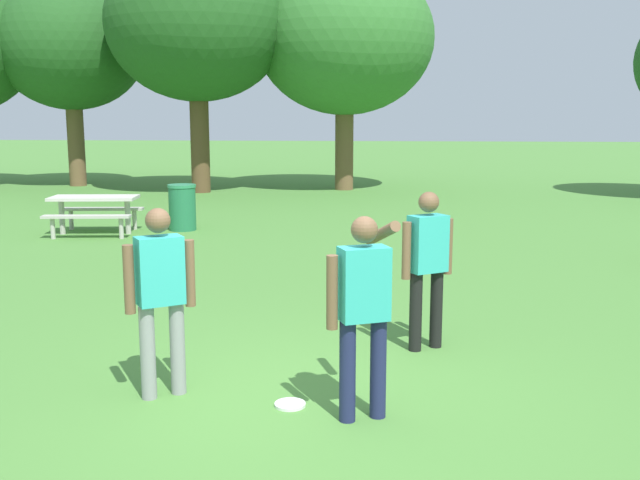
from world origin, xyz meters
TOP-DOWN VIEW (x-y plane):
  - ground_plane at (0.00, 0.00)m, footprint 120.00×120.00m
  - person_thrower at (-1.17, 0.03)m, footprint 0.53×0.39m
  - person_catcher at (1.15, 1.52)m, footprint 0.53×0.39m
  - person_bystander at (0.55, -0.30)m, footprint 0.57×0.81m
  - frisbee at (-0.06, -0.11)m, footprint 0.26×0.26m
  - picnic_table_far at (-5.11, 8.35)m, footprint 1.85×1.60m
  - trash_can_further_along at (-3.48, 9.01)m, footprint 0.59×0.59m
  - tree_broad_center at (-9.60, 18.11)m, footprint 4.83×4.83m
  - tree_far_right at (-4.93, 16.41)m, footprint 5.44×5.44m
  - tree_slender_mid at (-0.54, 17.62)m, footprint 5.55×5.55m

SIDE VIEW (x-z plane):
  - ground_plane at x=0.00m, z-range 0.00..0.00m
  - frisbee at x=-0.06m, z-range 0.00..0.03m
  - trash_can_further_along at x=-3.48m, z-range 0.00..0.96m
  - picnic_table_far at x=-5.11m, z-range 0.18..0.95m
  - person_thrower at x=-1.17m, z-range 0.12..1.76m
  - person_catcher at x=1.15m, z-range 0.12..1.76m
  - person_bystander at x=0.55m, z-range 0.14..1.78m
  - tree_broad_center at x=-9.60m, z-range 1.23..7.86m
  - tree_slender_mid at x=-0.54m, z-range 1.16..8.24m
  - tree_far_right at x=-4.93m, z-range 1.35..8.75m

